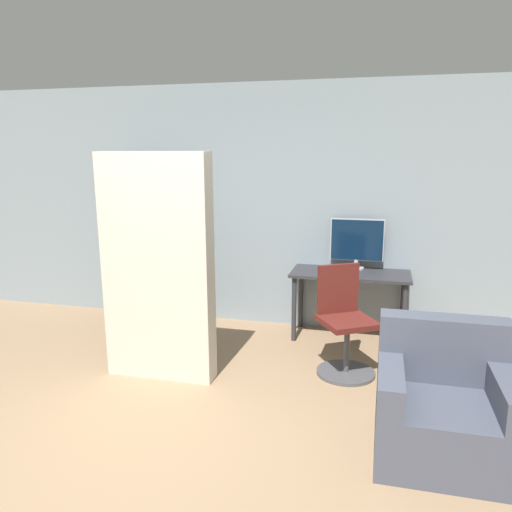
{
  "coord_description": "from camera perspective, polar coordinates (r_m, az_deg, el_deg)",
  "views": [
    {
      "loc": [
        1.38,
        -2.63,
        1.93
      ],
      "look_at": [
        0.32,
        1.54,
        1.05
      ],
      "focal_mm": 35.0,
      "sensor_mm": 36.0,
      "label": 1
    }
  ],
  "objects": [
    {
      "name": "monitor",
      "position": [
        5.42,
        11.46,
        1.63
      ],
      "size": [
        0.56,
        0.17,
        0.54
      ],
      "color": "#B7B7BC",
      "rests_on": "desk"
    },
    {
      "name": "desk",
      "position": [
        5.33,
        10.7,
        -2.94
      ],
      "size": [
        1.23,
        0.57,
        0.72
      ],
      "color": "#2D2D33",
      "rests_on": "ground"
    },
    {
      "name": "wall_back",
      "position": [
        5.67,
        0.05,
        5.67
      ],
      "size": [
        8.0,
        0.06,
        2.7
      ],
      "color": "gray",
      "rests_on": "ground"
    },
    {
      "name": "armchair",
      "position": [
        3.61,
        20.63,
        -15.76
      ],
      "size": [
        0.85,
        0.8,
        0.85
      ],
      "color": "#474C5B",
      "rests_on": "ground"
    },
    {
      "name": "mattress_near",
      "position": [
        4.33,
        -11.12,
        -1.39
      ],
      "size": [
        0.96,
        0.24,
        1.96
      ],
      "color": "beige",
      "rests_on": "ground"
    },
    {
      "name": "ground_plane",
      "position": [
        3.54,
        -12.13,
        -21.73
      ],
      "size": [
        16.0,
        16.0,
        0.0
      ],
      "primitive_type": "plane",
      "color": "#937556"
    },
    {
      "name": "office_chair",
      "position": [
        4.55,
        10.06,
        -8.28
      ],
      "size": [
        0.61,
        0.61,
        0.97
      ],
      "color": "#4C4C51",
      "rests_on": "ground"
    },
    {
      "name": "bookshelf",
      "position": [
        6.06,
        -12.89,
        1.3
      ],
      "size": [
        0.73,
        0.35,
        1.76
      ],
      "color": "black",
      "rests_on": "ground"
    }
  ]
}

